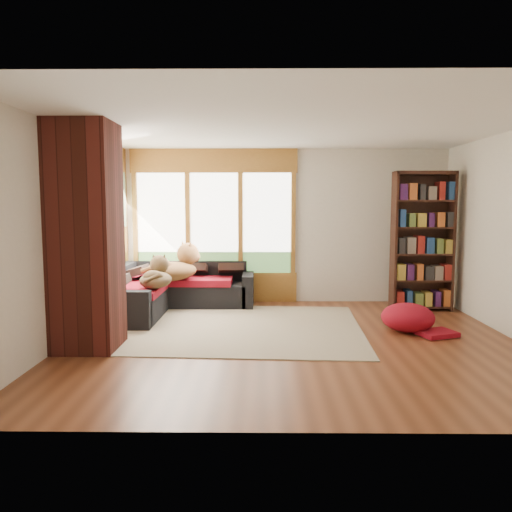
% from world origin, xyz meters
% --- Properties ---
extents(floor, '(5.50, 5.50, 0.00)m').
position_xyz_m(floor, '(0.00, 0.00, 0.00)').
color(floor, '#5D2F19').
rests_on(floor, ground).
extents(ceiling, '(5.50, 5.50, 0.00)m').
position_xyz_m(ceiling, '(0.00, 0.00, 2.60)').
color(ceiling, white).
extents(wall_back, '(5.50, 0.04, 2.60)m').
position_xyz_m(wall_back, '(0.00, 2.50, 1.30)').
color(wall_back, silver).
rests_on(wall_back, ground).
extents(wall_front, '(5.50, 0.04, 2.60)m').
position_xyz_m(wall_front, '(0.00, -2.50, 1.30)').
color(wall_front, silver).
rests_on(wall_front, ground).
extents(wall_left, '(0.04, 5.00, 2.60)m').
position_xyz_m(wall_left, '(-2.75, 0.00, 1.30)').
color(wall_left, silver).
rests_on(wall_left, ground).
extents(windows_back, '(2.82, 0.10, 1.90)m').
position_xyz_m(windows_back, '(-1.20, 2.47, 1.35)').
color(windows_back, olive).
rests_on(windows_back, wall_back).
extents(windows_left, '(0.10, 2.62, 1.90)m').
position_xyz_m(windows_left, '(-2.72, 1.20, 1.35)').
color(windows_left, olive).
rests_on(windows_left, wall_left).
extents(roller_blind, '(0.03, 0.72, 0.90)m').
position_xyz_m(roller_blind, '(-2.69, 2.03, 1.75)').
color(roller_blind, '#6E805A').
rests_on(roller_blind, wall_left).
extents(brick_chimney, '(0.70, 0.70, 2.60)m').
position_xyz_m(brick_chimney, '(-2.40, -0.35, 1.30)').
color(brick_chimney, '#471914').
rests_on(brick_chimney, ground).
extents(sectional_sofa, '(2.20, 2.20, 0.80)m').
position_xyz_m(sectional_sofa, '(-1.95, 1.70, 0.30)').
color(sectional_sofa, black).
rests_on(sectional_sofa, ground).
extents(area_rug, '(3.78, 2.97, 0.01)m').
position_xyz_m(area_rug, '(-0.88, 0.64, 0.01)').
color(area_rug, beige).
rests_on(area_rug, ground).
extents(bookshelf, '(0.94, 0.31, 2.18)m').
position_xyz_m(bookshelf, '(2.14, 1.82, 1.09)').
color(bookshelf, '#331911').
rests_on(bookshelf, ground).
extents(pouf, '(0.70, 0.70, 0.37)m').
position_xyz_m(pouf, '(1.54, 0.46, 0.20)').
color(pouf, maroon).
rests_on(pouf, area_rug).
extents(dog_tan, '(1.03, 1.02, 0.51)m').
position_xyz_m(dog_tan, '(-1.75, 1.76, 0.79)').
color(dog_tan, brown).
rests_on(dog_tan, sectional_sofa).
extents(dog_brindle, '(0.45, 0.73, 0.40)m').
position_xyz_m(dog_brindle, '(-1.91, 1.10, 0.73)').
color(dog_brindle, '#3F2E1D').
rests_on(dog_brindle, sectional_sofa).
extents(throw_pillows, '(1.98, 1.68, 0.45)m').
position_xyz_m(throw_pillows, '(-1.86, 1.75, 0.75)').
color(throw_pillows, black).
rests_on(throw_pillows, sectional_sofa).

